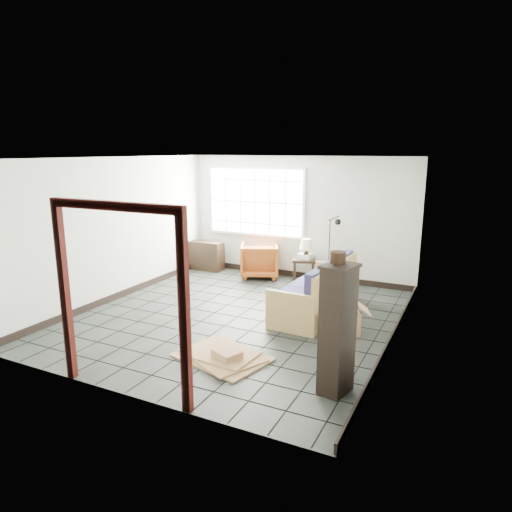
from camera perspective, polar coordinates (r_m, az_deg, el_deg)
The scene contains 15 objects.
ground at distance 7.68m, azimuth -2.28°, elevation -7.61°, with size 5.50×5.50×0.00m, color black.
room_shell at distance 7.28m, azimuth -2.29°, elevation 4.91°, with size 5.02×5.52×2.61m.
window_panel at distance 10.10m, azimuth -0.06°, elevation 6.78°, with size 2.32×0.08×1.52m.
doorway_trim at distance 5.16m, azimuth -16.83°, elevation -2.51°, with size 1.80×0.08×2.20m.
futon_sofa at distance 7.82m, azimuth 7.86°, elevation -4.73°, with size 0.90×2.15×0.94m.
armchair at distance 9.94m, azimuth 0.43°, elevation -0.30°, with size 0.80×0.74×0.82m, color maroon.
side_table at distance 9.55m, azimuth 6.01°, elevation -0.82°, with size 0.61×0.61×0.52m.
table_lamp at distance 9.39m, azimuth 6.31°, elevation 1.36°, with size 0.29×0.29×0.42m.
projector at distance 9.50m, azimuth 6.18°, elevation 0.00°, with size 0.31×0.25×0.10m.
floor_lamp at distance 9.22m, azimuth 9.57°, elevation 0.85°, with size 0.39×0.32×1.47m.
console_shelf at distance 10.62m, azimuth -6.35°, elevation 0.06°, with size 0.85×0.34×0.66m.
tall_shelf at distance 5.23m, azimuth 10.14°, elevation -8.98°, with size 0.41×0.48×1.51m.
pot at distance 5.05m, azimuth 10.21°, elevation -0.17°, with size 0.22×0.22×0.13m.
open_box at distance 7.13m, azimuth 10.69°, elevation -8.10°, with size 0.90×0.68×0.46m.
cardboard_pile at distance 6.24m, azimuth -4.17°, elevation -12.29°, with size 1.36×1.14×0.17m.
Camera 1 is at (3.43, -6.31, 2.72)m, focal length 32.00 mm.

